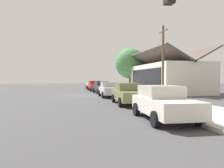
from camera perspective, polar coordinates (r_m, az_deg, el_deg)
name	(u,v)px	position (r m, az deg, el deg)	size (l,w,h in m)	color
ground_plane	(82,95)	(24.92, -8.02, -2.99)	(120.00, 120.00, 0.00)	#424244
sidewalk_curb	(129,94)	(25.91, 4.45, -2.63)	(60.00, 4.20, 0.16)	#B2AFA8
car_seafoam	(92,84)	(40.12, -5.40, -0.12)	(4.95, 2.19, 1.59)	#9ED1BC
car_cherry	(95,86)	(33.94, -4.68, -0.42)	(4.52, 2.03, 1.59)	red
car_charcoal	(102,87)	(28.11, -2.71, -0.80)	(4.66, 2.11, 1.59)	#2D3035
car_silver	(110,89)	(22.27, -0.61, -1.40)	(4.39, 2.10, 1.59)	silver
car_olive	(128,93)	(16.08, 4.17, -2.51)	(4.88, 2.14, 1.59)	olive
car_ivory	(163,102)	(10.30, 13.46, -4.79)	(4.59, 2.26, 1.59)	silver
storefront_building	(167,78)	(30.65, 14.56, 1.69)	(13.38, 6.93, 5.75)	silver
shade_tree	(130,63)	(37.24, 4.93, 5.49)	(5.28, 5.28, 7.20)	brown
traffic_light_main	(218,24)	(7.04, 26.62, 14.12)	(0.37, 2.79, 5.20)	#383833
utility_pole_wooden	(163,60)	(23.17, 13.49, 6.38)	(1.80, 0.24, 7.50)	brown
fire_hydrant_red	(153,99)	(15.33, 10.82, -3.92)	(0.22, 0.22, 0.71)	red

